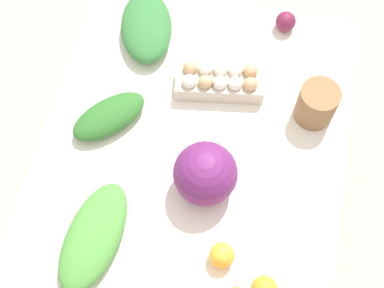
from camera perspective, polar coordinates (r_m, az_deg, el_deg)
ground_plane at (r=2.28m, az=0.00°, el=-8.12°), size 8.00×8.00×0.00m
dining_table at (r=1.69m, az=0.00°, el=-1.80°), size 1.15×0.91×0.73m
cabbage_purple at (r=1.47m, az=1.43°, el=-3.17°), size 0.18×0.18×0.18m
egg_carton at (r=1.66m, az=2.97°, el=6.73°), size 0.15×0.29×0.09m
paper_bag at (r=1.64m, az=13.17°, el=4.18°), size 0.12×0.12×0.13m
greens_bunch_kale at (r=1.63m, az=-8.86°, el=2.93°), size 0.25×0.25×0.07m
greens_bunch_dandelion at (r=1.49m, az=-10.46°, el=-9.66°), size 0.34×0.18×0.07m
greens_bunch_scallion at (r=1.79m, az=-4.90°, el=12.38°), size 0.32×0.24×0.08m
beet_root at (r=1.83m, az=9.96°, el=12.74°), size 0.07×0.07×0.07m
orange_4 at (r=1.46m, az=3.20°, el=-11.77°), size 0.07×0.07×0.07m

